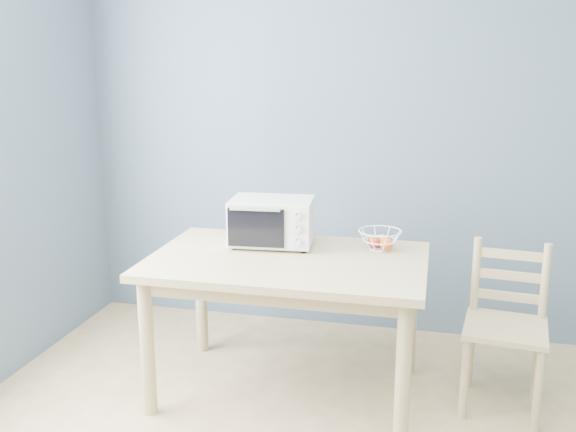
% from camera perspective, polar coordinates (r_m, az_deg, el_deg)
% --- Properties ---
extents(room, '(4.01, 4.51, 2.61)m').
position_cam_1_polar(room, '(1.82, 4.35, -0.07)').
color(room, tan).
rests_on(room, ground).
extents(dining_table, '(1.40, 0.90, 0.75)m').
position_cam_1_polar(dining_table, '(3.30, -0.05, -5.38)').
color(dining_table, tan).
rests_on(dining_table, ground).
extents(toaster_oven, '(0.46, 0.35, 0.26)m').
position_cam_1_polar(toaster_oven, '(3.45, -1.72, -0.43)').
color(toaster_oven, beige).
rests_on(toaster_oven, dining_table).
extents(fruit_basket, '(0.30, 0.30, 0.11)m').
position_cam_1_polar(fruit_basket, '(3.42, 8.20, -2.10)').
color(fruit_basket, white).
rests_on(fruit_basket, dining_table).
extents(dining_chair, '(0.44, 0.44, 0.84)m').
position_cam_1_polar(dining_chair, '(3.45, 18.76, -9.47)').
color(dining_chair, tan).
rests_on(dining_chair, ground).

